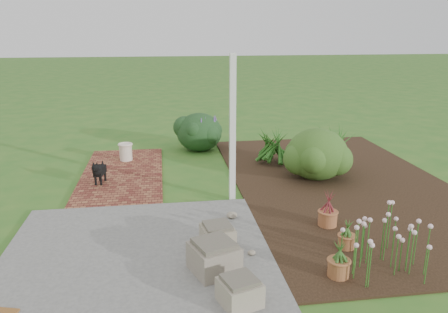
{
  "coord_description": "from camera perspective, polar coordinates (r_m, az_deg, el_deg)",
  "views": [
    {
      "loc": [
        -0.85,
        -6.9,
        2.89
      ],
      "look_at": [
        0.2,
        0.4,
        0.7
      ],
      "focal_mm": 35.0,
      "sensor_mm": 36.0,
      "label": 1
    }
  ],
  "objects": [
    {
      "name": "ground",
      "position": [
        7.53,
        -1.08,
        -6.04
      ],
      "size": [
        80.0,
        80.0,
        0.0
      ],
      "primitive_type": "plane",
      "color": "#2D6720",
      "rests_on": "ground"
    },
    {
      "name": "concrete_patio",
      "position": [
        5.91,
        -11.3,
        -12.87
      ],
      "size": [
        3.5,
        3.5,
        0.04
      ],
      "primitive_type": "cube",
      "color": "#62615F",
      "rests_on": "ground"
    },
    {
      "name": "brick_path",
      "position": [
        9.15,
        -13.11,
        -2.19
      ],
      "size": [
        1.6,
        3.5,
        0.04
      ],
      "primitive_type": "cube",
      "color": "maroon",
      "rests_on": "ground"
    },
    {
      "name": "garden_bed",
      "position": [
        8.62,
        15.25,
        -3.56
      ],
      "size": [
        4.0,
        7.0,
        0.03
      ],
      "primitive_type": "cube",
      "color": "black",
      "rests_on": "ground"
    },
    {
      "name": "veranda_post",
      "position": [
        7.28,
        1.12,
        3.52
      ],
      "size": [
        0.1,
        0.1,
        2.5
      ],
      "primitive_type": "cube",
      "color": "white",
      "rests_on": "ground"
    },
    {
      "name": "stone_trough_near",
      "position": [
        4.87,
        2.05,
        -17.32
      ],
      "size": [
        0.51,
        0.51,
        0.27
      ],
      "primitive_type": "cube",
      "rotation": [
        0.0,
        0.0,
        0.32
      ],
      "color": "gray",
      "rests_on": "concrete_patio"
    },
    {
      "name": "stone_trough_mid",
      "position": [
        5.41,
        -1.3,
        -13.13
      ],
      "size": [
        0.66,
        0.66,
        0.34
      ],
      "primitive_type": "cube",
      "rotation": [
        0.0,
        0.0,
        0.36
      ],
      "color": "#77695D",
      "rests_on": "concrete_patio"
    },
    {
      "name": "stone_trough_far",
      "position": [
        5.98,
        -0.84,
        -10.39
      ],
      "size": [
        0.47,
        0.47,
        0.28
      ],
      "primitive_type": "cube",
      "rotation": [
        0.0,
        0.0,
        0.16
      ],
      "color": "gray",
      "rests_on": "concrete_patio"
    },
    {
      "name": "black_dog",
      "position": [
        8.53,
        -16.01,
        -1.78
      ],
      "size": [
        0.22,
        0.51,
        0.44
      ],
      "rotation": [
        0.0,
        0.0,
        -0.21
      ],
      "color": "black",
      "rests_on": "brick_path"
    },
    {
      "name": "cream_ceramic_urn",
      "position": [
        9.94,
        -12.72,
        0.57
      ],
      "size": [
        0.32,
        0.32,
        0.37
      ],
      "primitive_type": "cylinder",
      "rotation": [
        0.0,
        0.0,
        -0.18
      ],
      "color": "beige",
      "rests_on": "brick_path"
    },
    {
      "name": "evergreen_shrub",
      "position": [
        8.71,
        12.07,
        0.5
      ],
      "size": [
        1.41,
        1.41,
        1.01
      ],
      "primitive_type": "ellipsoid",
      "rotation": [
        0.0,
        0.0,
        -0.21
      ],
      "color": "#194115",
      "rests_on": "garden_bed"
    },
    {
      "name": "agapanthus_clump_back",
      "position": [
        9.44,
        14.08,
        1.6
      ],
      "size": [
        1.26,
        1.26,
        1.02
      ],
      "primitive_type": null,
      "rotation": [
        0.0,
        0.0,
        0.13
      ],
      "color": "#103E0C",
      "rests_on": "garden_bed"
    },
    {
      "name": "agapanthus_clump_front",
      "position": [
        9.54,
        6.39,
        1.77
      ],
      "size": [
        1.27,
        1.27,
        0.89
      ],
      "primitive_type": null,
      "rotation": [
        0.0,
        0.0,
        0.32
      ],
      "color": "#183D0C",
      "rests_on": "garden_bed"
    },
    {
      "name": "pink_flower_patch",
      "position": [
        5.77,
        19.89,
        -10.36
      ],
      "size": [
        1.35,
        1.35,
        0.69
      ],
      "primitive_type": null,
      "rotation": [
        0.0,
        0.0,
        0.31
      ],
      "color": "#113D0F",
      "rests_on": "garden_bed"
    },
    {
      "name": "terracotta_pot_bronze",
      "position": [
        6.78,
        13.38,
        -7.84
      ],
      "size": [
        0.36,
        0.36,
        0.23
      ],
      "primitive_type": "cylinder",
      "rotation": [
        0.0,
        0.0,
        -0.36
      ],
      "color": "#9F5D36",
      "rests_on": "garden_bed"
    },
    {
      "name": "terracotta_pot_small_left",
      "position": [
        6.2,
        15.71,
        -10.61
      ],
      "size": [
        0.28,
        0.28,
        0.19
      ],
      "primitive_type": "cylinder",
      "rotation": [
        0.0,
        0.0,
        -0.31
      ],
      "color": "#A25F36",
      "rests_on": "garden_bed"
    },
    {
      "name": "terracotta_pot_small_right",
      "position": [
        5.53,
        14.72,
        -13.89
      ],
      "size": [
        0.33,
        0.33,
        0.22
      ],
      "primitive_type": "cylinder",
      "rotation": [
        0.0,
        0.0,
        -0.34
      ],
      "color": "#995D34",
      "rests_on": "garden_bed"
    },
    {
      "name": "purple_flowering_bush",
      "position": [
        10.63,
        -3.25,
        3.33
      ],
      "size": [
        1.4,
        1.4,
        0.93
      ],
      "primitive_type": "ellipsoid",
      "rotation": [
        0.0,
        0.0,
        -0.34
      ],
      "color": "black",
      "rests_on": "ground"
    }
  ]
}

